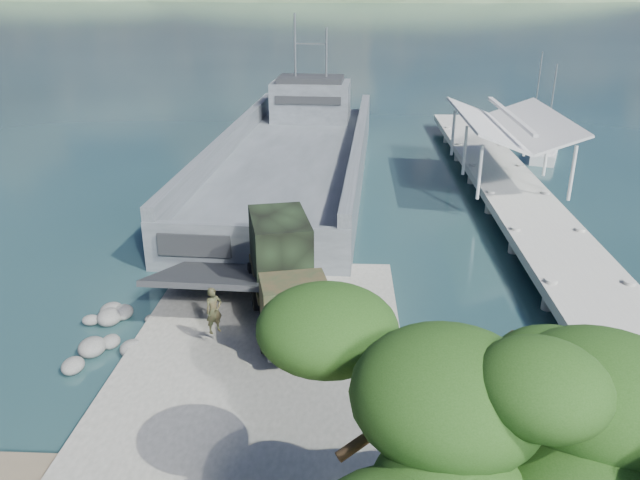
{
  "coord_description": "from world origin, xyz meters",
  "views": [
    {
      "loc": [
        2.86,
        -19.7,
        12.76
      ],
      "look_at": [
        1.69,
        6.0,
        2.16
      ],
      "focal_mm": 35.0,
      "sensor_mm": 36.0,
      "label": 1
    }
  ],
  "objects_px": {
    "military_truck": "(285,272)",
    "sailboat_far": "(533,125)",
    "pier": "(508,174)",
    "soldier": "(215,320)",
    "landing_craft": "(294,165)",
    "sailboat_near": "(545,153)",
    "overhang_tree": "(503,418)"
  },
  "relations": [
    {
      "from": "landing_craft",
      "to": "sailboat_near",
      "type": "bearing_deg",
      "value": 21.28
    },
    {
      "from": "soldier",
      "to": "sailboat_far",
      "type": "height_order",
      "value": "sailboat_far"
    },
    {
      "from": "pier",
      "to": "landing_craft",
      "type": "xyz_separation_m",
      "value": [
        -13.95,
        4.0,
        -0.67
      ]
    },
    {
      "from": "soldier",
      "to": "sailboat_far",
      "type": "xyz_separation_m",
      "value": [
        22.25,
        39.81,
        -1.0
      ]
    },
    {
      "from": "pier",
      "to": "military_truck",
      "type": "xyz_separation_m",
      "value": [
        -12.54,
        -16.41,
        0.68
      ]
    },
    {
      "from": "soldier",
      "to": "sailboat_near",
      "type": "height_order",
      "value": "sailboat_near"
    },
    {
      "from": "military_truck",
      "to": "sailboat_far",
      "type": "xyz_separation_m",
      "value": [
        19.89,
        37.49,
        -1.89
      ]
    },
    {
      "from": "military_truck",
      "to": "sailboat_far",
      "type": "relative_size",
      "value": 1.11
    },
    {
      "from": "pier",
      "to": "sailboat_near",
      "type": "xyz_separation_m",
      "value": [
        5.4,
        10.38,
        -1.21
      ]
    },
    {
      "from": "soldier",
      "to": "landing_craft",
      "type": "bearing_deg",
      "value": 45.72
    },
    {
      "from": "military_truck",
      "to": "landing_craft",
      "type": "bearing_deg",
      "value": 80.72
    },
    {
      "from": "pier",
      "to": "sailboat_near",
      "type": "bearing_deg",
      "value": 62.51
    },
    {
      "from": "pier",
      "to": "landing_craft",
      "type": "relative_size",
      "value": 1.13
    },
    {
      "from": "sailboat_near",
      "to": "overhang_tree",
      "type": "bearing_deg",
      "value": -87.81
    },
    {
      "from": "military_truck",
      "to": "overhang_tree",
      "type": "xyz_separation_m",
      "value": [
        5.13,
        -13.26,
        3.63
      ]
    },
    {
      "from": "pier",
      "to": "overhang_tree",
      "type": "height_order",
      "value": "overhang_tree"
    },
    {
      "from": "sailboat_far",
      "to": "overhang_tree",
      "type": "distance_m",
      "value": 53.15
    },
    {
      "from": "pier",
      "to": "soldier",
      "type": "height_order",
      "value": "pier"
    },
    {
      "from": "sailboat_far",
      "to": "landing_craft",
      "type": "bearing_deg",
      "value": -124.24
    },
    {
      "from": "overhang_tree",
      "to": "sailboat_near",
      "type": "bearing_deg",
      "value": 72.25
    },
    {
      "from": "soldier",
      "to": "overhang_tree",
      "type": "distance_m",
      "value": 14.01
    },
    {
      "from": "sailboat_near",
      "to": "overhang_tree",
      "type": "height_order",
      "value": "overhang_tree"
    },
    {
      "from": "pier",
      "to": "overhang_tree",
      "type": "relative_size",
      "value": 5.42
    },
    {
      "from": "landing_craft",
      "to": "overhang_tree",
      "type": "relative_size",
      "value": 4.78
    },
    {
      "from": "sailboat_near",
      "to": "sailboat_far",
      "type": "xyz_separation_m",
      "value": [
        1.95,
        10.7,
        -0.01
      ]
    },
    {
      "from": "pier",
      "to": "soldier",
      "type": "bearing_deg",
      "value": -128.5
    },
    {
      "from": "military_truck",
      "to": "sailboat_near",
      "type": "bearing_deg",
      "value": 42.97
    },
    {
      "from": "pier",
      "to": "soldier",
      "type": "distance_m",
      "value": 23.94
    },
    {
      "from": "soldier",
      "to": "sailboat_near",
      "type": "distance_m",
      "value": 35.51
    },
    {
      "from": "military_truck",
      "to": "sailboat_near",
      "type": "relative_size",
      "value": 1.08
    },
    {
      "from": "pier",
      "to": "sailboat_near",
      "type": "distance_m",
      "value": 11.77
    },
    {
      "from": "sailboat_near",
      "to": "sailboat_far",
      "type": "distance_m",
      "value": 10.87
    }
  ]
}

